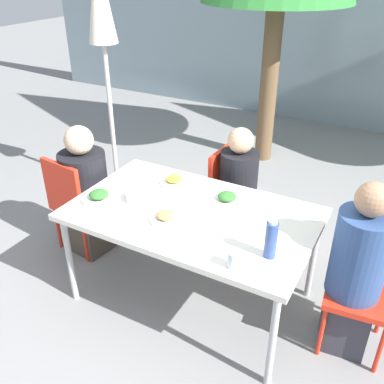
# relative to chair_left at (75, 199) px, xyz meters

# --- Properties ---
(ground_plane) EXTENTS (24.00, 24.00, 0.00)m
(ground_plane) POSITION_rel_chair_left_xyz_m (1.12, -0.06, -0.50)
(ground_plane) COLOR gray
(building_facade) EXTENTS (10.00, 0.20, 3.00)m
(building_facade) POSITION_rel_chair_left_xyz_m (1.12, 4.22, 1.00)
(building_facade) COLOR gray
(building_facade) RESTS_ON ground
(dining_table) EXTENTS (1.62, 0.98, 0.75)m
(dining_table) POSITION_rel_chair_left_xyz_m (1.12, -0.06, 0.20)
(dining_table) COLOR silver
(dining_table) RESTS_ON ground
(chair_left) EXTENTS (0.45, 0.45, 0.86)m
(chair_left) POSITION_rel_chair_left_xyz_m (0.00, 0.00, 0.00)
(chair_left) COLOR red
(chair_left) RESTS_ON ground
(person_left) EXTENTS (0.37, 0.37, 1.11)m
(person_left) POSITION_rel_chair_left_xyz_m (0.06, 0.07, 0.02)
(person_left) COLOR #473D33
(person_left) RESTS_ON ground
(chair_right) EXTENTS (0.44, 0.44, 0.86)m
(chair_right) POSITION_rel_chair_left_xyz_m (2.22, 0.13, 0.00)
(chair_right) COLOR red
(chair_right) RESTS_ON ground
(person_right) EXTENTS (0.33, 0.33, 1.18)m
(person_right) POSITION_rel_chair_left_xyz_m (2.18, 0.05, 0.06)
(person_right) COLOR #383842
(person_right) RESTS_ON ground
(chair_far) EXTENTS (0.41, 0.41, 0.86)m
(chair_far) POSITION_rel_chair_left_xyz_m (1.06, 0.73, 0.00)
(chair_far) COLOR red
(chair_far) RESTS_ON ground
(person_far) EXTENTS (0.31, 0.31, 1.09)m
(person_far) POSITION_rel_chair_left_xyz_m (1.14, 0.68, 0.02)
(person_far) COLOR #383842
(person_far) RESTS_ON ground
(closed_umbrella) EXTENTS (0.36, 0.36, 2.35)m
(closed_umbrella) POSITION_rel_chair_left_xyz_m (-0.36, 0.97, 1.20)
(closed_umbrella) COLOR #333333
(closed_umbrella) RESTS_ON ground
(plate_0) EXTENTS (0.22, 0.22, 0.06)m
(plate_0) POSITION_rel_chair_left_xyz_m (0.81, 0.23, 0.27)
(plate_0) COLOR white
(plate_0) RESTS_ON dining_table
(plate_1) EXTENTS (0.21, 0.21, 0.06)m
(plate_1) POSITION_rel_chair_left_xyz_m (1.02, -0.23, 0.27)
(plate_1) COLOR white
(plate_1) RESTS_ON dining_table
(plate_2) EXTENTS (0.23, 0.23, 0.07)m
(plate_2) POSITION_rel_chair_left_xyz_m (1.27, 0.18, 0.27)
(plate_2) COLOR white
(plate_2) RESTS_ON dining_table
(plate_3) EXTENTS (0.25, 0.25, 0.07)m
(plate_3) POSITION_rel_chair_left_xyz_m (0.48, -0.23, 0.27)
(plate_3) COLOR white
(plate_3) RESTS_ON dining_table
(bottle) EXTENTS (0.07, 0.07, 0.24)m
(bottle) POSITION_rel_chair_left_xyz_m (1.73, -0.26, 0.36)
(bottle) COLOR #334C8E
(bottle) RESTS_ON dining_table
(drinking_cup) EXTENTS (0.07, 0.07, 0.10)m
(drinking_cup) POSITION_rel_chair_left_xyz_m (1.59, -0.45, 0.30)
(drinking_cup) COLOR silver
(drinking_cup) RESTS_ON dining_table
(salad_bowl) EXTENTS (0.16, 0.16, 0.06)m
(salad_bowl) POSITION_rel_chair_left_xyz_m (0.71, -0.10, 0.28)
(salad_bowl) COLOR white
(salad_bowl) RESTS_ON dining_table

